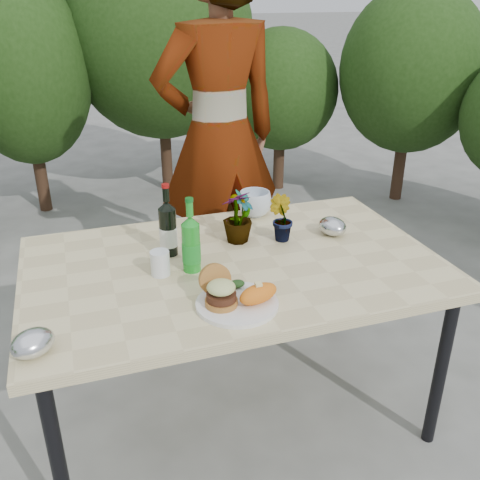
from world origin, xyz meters
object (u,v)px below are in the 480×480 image
object	(u,v)px
dinner_plate	(237,304)
patio_table	(234,275)
person	(219,138)
wine_bottle	(168,229)

from	to	relation	value
dinner_plate	patio_table	bearing A→B (deg)	74.46
dinner_plate	person	size ratio (longest dim) A/B	0.14
wine_bottle	person	size ratio (longest dim) A/B	0.15
dinner_plate	wine_bottle	world-z (taller)	wine_bottle
patio_table	wine_bottle	distance (m)	0.32
patio_table	person	bearing A→B (deg)	76.93
wine_bottle	person	distance (m)	0.94
wine_bottle	dinner_plate	bearing A→B (deg)	-58.24
patio_table	dinner_plate	xyz separation A→B (m)	(-0.09, -0.31, 0.06)
wine_bottle	person	bearing A→B (deg)	76.07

